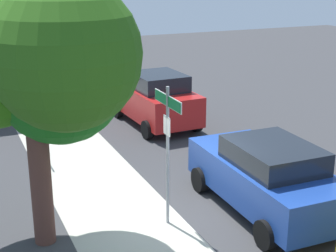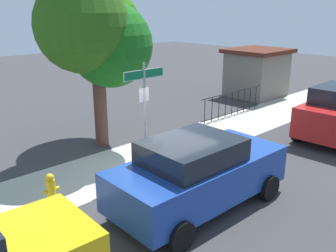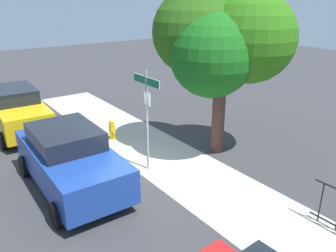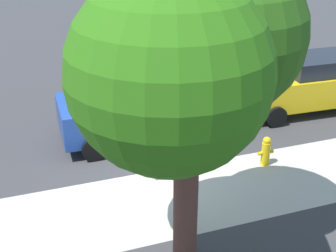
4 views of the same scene
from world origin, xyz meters
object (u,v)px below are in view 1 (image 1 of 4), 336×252
Objects in this scene: shade_tree at (35,63)px; car_blue at (266,176)px; car_red at (156,99)px; street_sign at (168,131)px.

shade_tree reaches higher than car_blue.
car_red is at bearing -0.97° from car_blue.
car_red is at bearing -37.98° from shade_tree.
street_sign is at bearing 81.90° from car_blue.
shade_tree is 1.31× the size of car_red.
car_blue is (-0.38, -2.36, -1.31)m from street_sign.
shade_tree reaches higher than street_sign.
car_red is (7.39, -0.26, 0.08)m from car_blue.
car_blue is 7.40m from car_red.
street_sign is 3.11m from shade_tree.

